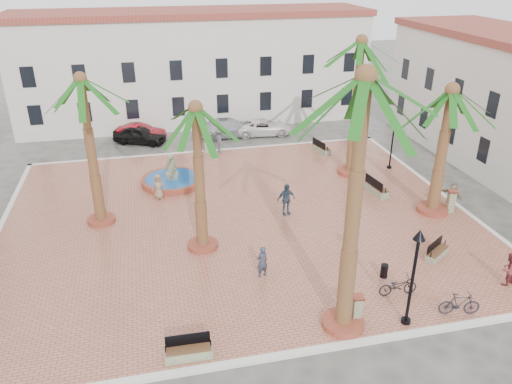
# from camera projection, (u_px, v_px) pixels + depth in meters

# --- Properties ---
(ground) EXTENTS (120.00, 120.00, 0.00)m
(ground) POSITION_uv_depth(u_px,v_px,m) (239.00, 219.00, 28.43)
(ground) COLOR #56544F
(ground) RESTS_ON ground
(plaza) EXTENTS (26.00, 22.00, 0.15)m
(plaza) POSITION_uv_depth(u_px,v_px,m) (239.00, 218.00, 28.40)
(plaza) COLOR #AF664F
(plaza) RESTS_ON ground
(kerb_n) EXTENTS (26.30, 0.30, 0.16)m
(kerb_n) POSITION_uv_depth(u_px,v_px,m) (211.00, 151.00, 38.09)
(kerb_n) COLOR silver
(kerb_n) RESTS_ON ground
(kerb_s) EXTENTS (26.30, 0.30, 0.16)m
(kerb_s) POSITION_uv_depth(u_px,v_px,m) (295.00, 353.00, 18.71)
(kerb_s) COLOR silver
(kerb_s) RESTS_ON ground
(kerb_e) EXTENTS (0.30, 22.30, 0.16)m
(kerb_e) POSITION_uv_depth(u_px,v_px,m) (444.00, 196.00, 31.02)
(kerb_e) COLOR silver
(kerb_e) RESTS_ON ground
(building_north) EXTENTS (30.40, 7.40, 9.50)m
(building_north) POSITION_uv_depth(u_px,v_px,m) (194.00, 66.00, 44.00)
(building_north) COLOR silver
(building_north) RESTS_ON ground
(fountain) EXTENTS (3.97, 3.97, 2.05)m
(fountain) POSITION_uv_depth(u_px,v_px,m) (172.00, 179.00, 32.41)
(fountain) COLOR #9F432F
(fountain) RESTS_ON plaza
(palm_nw) EXTENTS (4.98, 4.98, 8.34)m
(palm_nw) POSITION_uv_depth(u_px,v_px,m) (83.00, 96.00, 24.79)
(palm_nw) COLOR #9F432F
(palm_nw) RESTS_ON plaza
(palm_sw) EXTENTS (5.01, 5.01, 7.64)m
(palm_sw) POSITION_uv_depth(u_px,v_px,m) (196.00, 125.00, 22.66)
(palm_sw) COLOR #9F432F
(palm_sw) RESTS_ON plaza
(palm_s) EXTENTS (5.55, 5.55, 10.37)m
(palm_s) POSITION_uv_depth(u_px,v_px,m) (363.00, 107.00, 16.19)
(palm_s) COLOR #9F432F
(palm_s) RESTS_ON plaza
(palm_e) EXTENTS (5.79, 5.79, 7.53)m
(palm_e) POSITION_uv_depth(u_px,v_px,m) (450.00, 107.00, 26.33)
(palm_e) COLOR #9F432F
(palm_e) RESTS_ON plaza
(palm_ne) EXTENTS (5.68, 5.68, 9.16)m
(palm_ne) POSITION_uv_depth(u_px,v_px,m) (360.00, 57.00, 30.73)
(palm_ne) COLOR #9F432F
(palm_ne) RESTS_ON plaza
(bench_s) EXTENTS (1.76, 0.58, 0.92)m
(bench_s) POSITION_uv_depth(u_px,v_px,m) (189.00, 352.00, 18.32)
(bench_s) COLOR gray
(bench_s) RESTS_ON plaza
(bench_se) EXTENTS (1.63, 1.32, 0.86)m
(bench_se) POSITION_uv_depth(u_px,v_px,m) (437.00, 253.00, 24.45)
(bench_se) COLOR gray
(bench_se) RESTS_ON plaza
(bench_e) EXTENTS (0.87, 2.06, 1.05)m
(bench_e) POSITION_uv_depth(u_px,v_px,m) (376.00, 189.00, 31.03)
(bench_e) COLOR gray
(bench_e) RESTS_ON plaza
(bench_ne) EXTENTS (0.95, 1.89, 0.96)m
(bench_ne) POSITION_uv_depth(u_px,v_px,m) (321.00, 149.00, 37.62)
(bench_ne) COLOR gray
(bench_ne) RESTS_ON plaza
(lamppost_s) EXTENTS (0.47, 0.47, 4.32)m
(lamppost_s) POSITION_uv_depth(u_px,v_px,m) (415.00, 261.00, 18.93)
(lamppost_s) COLOR black
(lamppost_s) RESTS_ON plaza
(lamppost_e) EXTENTS (0.39, 0.39, 3.60)m
(lamppost_e) POSITION_uv_depth(u_px,v_px,m) (393.00, 135.00, 33.83)
(lamppost_e) COLOR black
(lamppost_e) RESTS_ON plaza
(bollard_se) EXTENTS (0.49, 0.49, 1.23)m
(bollard_se) POSITION_uv_depth(u_px,v_px,m) (357.00, 308.00, 20.00)
(bollard_se) COLOR gray
(bollard_se) RESTS_ON plaza
(bollard_n) EXTENTS (0.48, 0.48, 1.27)m
(bollard_n) POSITION_uv_depth(u_px,v_px,m) (207.00, 145.00, 37.17)
(bollard_n) COLOR gray
(bollard_n) RESTS_ON plaza
(bollard_e) EXTENTS (0.56, 0.56, 1.36)m
(bollard_e) POSITION_uv_depth(u_px,v_px,m) (451.00, 201.00, 28.61)
(bollard_e) COLOR gray
(bollard_e) RESTS_ON plaza
(litter_bin) EXTENTS (0.34, 0.34, 0.66)m
(litter_bin) POSITION_uv_depth(u_px,v_px,m) (384.00, 271.00, 22.91)
(litter_bin) COLOR black
(litter_bin) RESTS_ON plaza
(cyclist_a) EXTENTS (0.66, 0.54, 1.57)m
(cyclist_a) POSITION_uv_depth(u_px,v_px,m) (262.00, 262.00, 22.78)
(cyclist_a) COLOR #303447
(cyclist_a) RESTS_ON plaza
(bicycle_a) EXTENTS (1.76, 0.68, 0.91)m
(bicycle_a) POSITION_uv_depth(u_px,v_px,m) (398.00, 286.00, 21.66)
(bicycle_a) COLOR black
(bicycle_a) RESTS_ON plaza
(cyclist_b) EXTENTS (0.92, 0.81, 1.60)m
(cyclist_b) POSITION_uv_depth(u_px,v_px,m) (508.00, 269.00, 22.23)
(cyclist_b) COLOR maroon
(cyclist_b) RESTS_ON plaza
(bicycle_b) EXTENTS (1.78, 0.85, 1.03)m
(bicycle_b) POSITION_uv_depth(u_px,v_px,m) (460.00, 304.00, 20.44)
(bicycle_b) COLOR black
(bicycle_b) RESTS_ON plaza
(pedestrian_fountain_a) EXTENTS (0.77, 0.50, 1.56)m
(pedestrian_fountain_a) POSITION_uv_depth(u_px,v_px,m) (158.00, 187.00, 30.19)
(pedestrian_fountain_a) COLOR #8F7555
(pedestrian_fountain_a) RESTS_ON plaza
(pedestrian_fountain_b) EXTENTS (1.16, 0.64, 1.88)m
(pedestrian_fountain_b) POSITION_uv_depth(u_px,v_px,m) (286.00, 199.00, 28.27)
(pedestrian_fountain_b) COLOR #354A5F
(pedestrian_fountain_b) RESTS_ON plaza
(pedestrian_north) EXTENTS (0.89, 1.35, 1.95)m
(pedestrian_north) POSITION_uv_depth(u_px,v_px,m) (220.00, 140.00, 37.24)
(pedestrian_north) COLOR #505155
(pedestrian_north) RESTS_ON plaza
(pedestrian_east) EXTENTS (0.87, 1.54, 1.59)m
(pedestrian_east) POSITION_uv_depth(u_px,v_px,m) (453.00, 195.00, 29.08)
(pedestrian_east) COLOR gray
(pedestrian_east) RESTS_ON plaza
(car_black) EXTENTS (4.48, 3.27, 1.42)m
(car_black) POSITION_uv_depth(u_px,v_px,m) (140.00, 135.00, 39.64)
(car_black) COLOR black
(car_black) RESTS_ON ground
(car_red) EXTENTS (4.29, 2.56, 1.34)m
(car_red) POSITION_uv_depth(u_px,v_px,m) (140.00, 133.00, 40.27)
(car_red) COLOR maroon
(car_red) RESTS_ON ground
(car_silver) EXTENTS (5.32, 2.49, 1.50)m
(car_silver) POSITION_uv_depth(u_px,v_px,m) (230.00, 128.00, 41.17)
(car_silver) COLOR #B9B9C2
(car_silver) RESTS_ON ground
(car_white) EXTENTS (4.81, 2.48, 1.30)m
(car_white) POSITION_uv_depth(u_px,v_px,m) (263.00, 127.00, 41.60)
(car_white) COLOR white
(car_white) RESTS_ON ground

